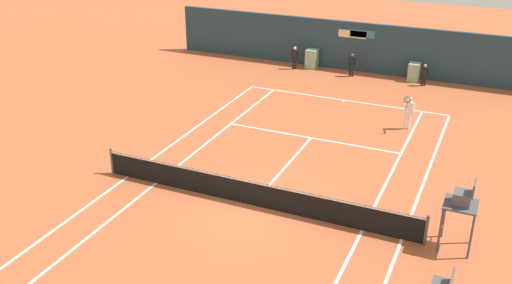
% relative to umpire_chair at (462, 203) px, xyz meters
% --- Properties ---
extents(ground_plane, '(80.00, 80.00, 0.01)m').
position_rel_umpire_chair_xyz_m(ground_plane, '(-6.88, 0.34, -1.59)').
color(ground_plane, '#B25633').
extents(tennis_net, '(12.10, 0.10, 1.07)m').
position_rel_umpire_chair_xyz_m(tennis_net, '(-6.88, -0.23, -1.08)').
color(tennis_net, '#4C4C51').
rests_on(tennis_net, ground_plane).
extents(sponsor_back_wall, '(25.00, 1.02, 2.92)m').
position_rel_umpire_chair_xyz_m(sponsor_back_wall, '(-6.92, 16.74, -0.18)').
color(sponsor_back_wall, '#233D4C').
rests_on(sponsor_back_wall, ground_plane).
extents(umpire_chair, '(1.00, 1.00, 2.38)m').
position_rel_umpire_chair_xyz_m(umpire_chair, '(0.00, 0.00, 0.00)').
color(umpire_chair, '#47474C').
rests_on(umpire_chair, ground_plane).
extents(player_on_baseline, '(0.48, 0.78, 1.77)m').
position_rel_umpire_chair_xyz_m(player_on_baseline, '(-3.19, 8.92, -0.66)').
color(player_on_baseline, white).
rests_on(player_on_baseline, ground_plane).
extents(ball_kid_right_post, '(0.45, 0.23, 1.38)m').
position_rel_umpire_chair_xyz_m(ball_kid_right_post, '(-11.20, 15.51, -0.80)').
color(ball_kid_right_post, black).
rests_on(ball_kid_right_post, ground_plane).
extents(ball_kid_left_post, '(0.45, 0.19, 1.36)m').
position_rel_umpire_chair_xyz_m(ball_kid_left_post, '(-7.66, 15.51, -0.81)').
color(ball_kid_left_post, black).
rests_on(ball_kid_left_post, ground_plane).
extents(ball_kid_centre_post, '(0.42, 0.17, 1.25)m').
position_rel_umpire_chair_xyz_m(ball_kid_centre_post, '(-3.53, 15.51, -0.88)').
color(ball_kid_centre_post, black).
rests_on(ball_kid_centre_post, ground_plane).
extents(tennis_ball_mid_court, '(0.07, 0.07, 0.07)m').
position_rel_umpire_chair_xyz_m(tennis_ball_mid_court, '(-9.54, 5.20, -1.56)').
color(tennis_ball_mid_court, '#CCE033').
rests_on(tennis_ball_mid_court, ground_plane).
extents(tennis_ball_near_service_line, '(0.07, 0.07, 0.07)m').
position_rel_umpire_chair_xyz_m(tennis_ball_near_service_line, '(-7.52, 5.74, -1.56)').
color(tennis_ball_near_service_line, '#CCE033').
rests_on(tennis_ball_near_service_line, ground_plane).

